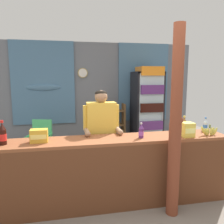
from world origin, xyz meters
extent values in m
plane|color=slate|center=(0.00, 1.22, 0.00)|extent=(7.92, 7.92, 0.00)
cube|color=slate|center=(0.00, 3.10, 1.29)|extent=(5.04, 0.12, 2.57)
cube|color=teal|center=(-1.15, 3.01, 1.61)|extent=(1.43, 0.04, 1.93)
ellipsoid|color=teal|center=(-1.15, 2.99, 1.51)|extent=(0.79, 0.10, 0.16)
cube|color=teal|center=(1.29, 3.01, 1.61)|extent=(1.28, 0.04, 1.93)
ellipsoid|color=teal|center=(1.29, 2.99, 1.51)|extent=(0.71, 0.10, 0.16)
cylinder|color=tan|center=(-0.24, 3.02, 1.85)|extent=(0.24, 0.03, 0.24)
cylinder|color=white|center=(-0.24, 3.01, 1.85)|extent=(0.20, 0.01, 0.20)
cube|color=beige|center=(-0.67, 3.02, 1.50)|extent=(0.24, 0.02, 0.18)
cube|color=brown|center=(-0.01, 0.37, 0.92)|extent=(3.16, 0.50, 0.04)
cube|color=brown|center=(-0.01, 0.14, 0.45)|extent=(3.16, 0.04, 0.90)
cube|color=brown|center=(1.53, 0.37, 0.45)|extent=(0.08, 0.45, 0.90)
cylinder|color=brown|center=(0.66, -0.03, 0.59)|extent=(0.15, 0.15, 1.18)
cylinder|color=brown|center=(0.66, -0.03, 1.78)|extent=(0.14, 0.14, 1.18)
ellipsoid|color=brown|center=(0.73, -0.03, 1.23)|extent=(0.06, 0.05, 0.08)
cube|color=black|center=(1.23, 2.86, 0.94)|extent=(0.65, 0.04, 1.87)
cube|color=black|center=(0.93, 2.57, 0.94)|extent=(0.04, 0.62, 1.87)
cube|color=black|center=(1.54, 2.57, 0.94)|extent=(0.04, 0.62, 1.87)
cube|color=black|center=(1.23, 2.57, 1.85)|extent=(0.65, 0.62, 0.04)
cube|color=black|center=(1.23, 2.57, 0.04)|extent=(0.65, 0.62, 0.08)
cube|color=silver|center=(1.23, 2.27, 0.99)|extent=(0.59, 0.02, 1.71)
cylinder|color=#B7B7BC|center=(1.50, 2.24, 0.94)|extent=(0.02, 0.02, 0.40)
cube|color=silver|center=(1.23, 2.57, 0.56)|extent=(0.57, 0.54, 0.02)
cube|color=#56286B|center=(1.23, 2.45, 0.67)|extent=(0.53, 0.50, 0.20)
cube|color=silver|center=(1.23, 2.57, 0.96)|extent=(0.57, 0.54, 0.02)
cube|color=black|center=(1.23, 2.45, 1.07)|extent=(0.53, 0.50, 0.20)
cube|color=silver|center=(1.23, 2.57, 1.37)|extent=(0.57, 0.54, 0.02)
cube|color=#56286B|center=(1.23, 2.45, 1.48)|extent=(0.53, 0.50, 0.20)
cube|color=silver|center=(1.23, 2.57, 1.77)|extent=(0.57, 0.54, 0.02)
cube|color=orange|center=(1.23, 2.45, 1.88)|extent=(0.53, 0.50, 0.20)
cube|color=brown|center=(0.26, 2.71, 0.56)|extent=(0.04, 0.28, 1.12)
cube|color=brown|center=(0.70, 2.71, 0.56)|extent=(0.04, 0.28, 1.12)
cube|color=brown|center=(0.48, 2.71, 0.95)|extent=(0.44, 0.28, 0.02)
cylinder|color=brown|center=(0.41, 2.71, 1.02)|extent=(0.06, 0.06, 0.12)
cylinder|color=brown|center=(0.55, 2.71, 1.04)|extent=(0.07, 0.07, 0.16)
cube|color=brown|center=(0.48, 2.71, 0.61)|extent=(0.44, 0.28, 0.02)
cylinder|color=orange|center=(0.41, 2.71, 0.70)|extent=(0.06, 0.06, 0.15)
cylinder|color=silver|center=(0.55, 2.71, 0.68)|extent=(0.05, 0.05, 0.11)
cube|color=brown|center=(0.48, 2.71, 0.28)|extent=(0.44, 0.28, 0.02)
cylinder|color=#56286B|center=(0.41, 2.71, 0.34)|extent=(0.07, 0.07, 0.10)
cylinder|color=silver|center=(0.55, 2.71, 0.37)|extent=(0.06, 0.06, 0.15)
cube|color=#4CC675|center=(-1.22, 2.20, 0.44)|extent=(0.55, 0.55, 0.04)
cube|color=#4CC675|center=(-1.16, 2.39, 0.66)|extent=(0.41, 0.16, 0.40)
cylinder|color=#4CC675|center=(-1.45, 2.07, 0.22)|extent=(0.04, 0.04, 0.44)
cylinder|color=#4CC675|center=(-1.09, 1.97, 0.22)|extent=(0.04, 0.04, 0.44)
cylinder|color=#4CC675|center=(-1.35, 2.44, 0.22)|extent=(0.04, 0.04, 0.44)
cylinder|color=#4CC675|center=(-0.98, 2.33, 0.22)|extent=(0.04, 0.04, 0.44)
cube|color=#4CC675|center=(-1.41, 2.26, 0.56)|extent=(0.15, 0.39, 0.03)
cube|color=#4CC675|center=(-1.03, 2.15, 0.56)|extent=(0.15, 0.39, 0.03)
cylinder|color=#28282D|center=(-0.23, 0.78, 0.44)|extent=(0.11, 0.11, 0.87)
cylinder|color=#28282D|center=(-0.04, 0.78, 0.44)|extent=(0.11, 0.11, 0.87)
cube|color=gold|center=(-0.13, 0.78, 1.13)|extent=(0.43, 0.20, 0.51)
sphere|color=#997051|center=(-0.13, 0.78, 1.46)|extent=(0.19, 0.19, 0.19)
ellipsoid|color=black|center=(-0.13, 0.79, 1.51)|extent=(0.18, 0.18, 0.10)
cylinder|color=gold|center=(-0.37, 0.78, 1.16)|extent=(0.08, 0.08, 0.36)
cylinder|color=#997051|center=(-0.37, 0.63, 0.98)|extent=(0.07, 0.26, 0.07)
sphere|color=#997051|center=(-0.37, 0.50, 0.98)|extent=(0.08, 0.08, 0.08)
cylinder|color=gold|center=(0.10, 0.78, 1.16)|extent=(0.08, 0.08, 0.36)
cylinder|color=#997051|center=(0.10, 0.63, 0.98)|extent=(0.07, 0.26, 0.07)
sphere|color=#997051|center=(0.10, 0.50, 0.98)|extent=(0.08, 0.08, 0.08)
cylinder|color=black|center=(-1.41, 0.34, 1.03)|extent=(0.09, 0.09, 0.19)
cone|color=black|center=(-1.41, 0.34, 1.16)|extent=(0.09, 0.09, 0.08)
cylinder|color=red|center=(-1.41, 0.34, 1.22)|extent=(0.04, 0.04, 0.03)
cylinder|color=red|center=(-1.41, 0.34, 1.03)|extent=(0.09, 0.09, 0.08)
cylinder|color=brown|center=(1.07, 0.50, 1.01)|extent=(0.08, 0.08, 0.15)
cone|color=brown|center=(1.07, 0.50, 1.12)|extent=(0.08, 0.08, 0.07)
cylinder|color=#E5CC4C|center=(1.07, 0.50, 1.17)|extent=(0.03, 0.03, 0.02)
cylinder|color=#E5D166|center=(1.07, 0.50, 1.01)|extent=(0.08, 0.08, 0.07)
cylinder|color=#56286B|center=(0.34, 0.31, 1.00)|extent=(0.07, 0.07, 0.13)
cone|color=#56286B|center=(0.34, 0.31, 1.10)|extent=(0.07, 0.07, 0.06)
cylinder|color=silver|center=(0.34, 0.31, 1.14)|extent=(0.03, 0.03, 0.02)
cylinder|color=purple|center=(0.34, 0.31, 1.00)|extent=(0.07, 0.07, 0.06)
cylinder|color=silver|center=(1.44, 0.53, 1.00)|extent=(0.06, 0.06, 0.13)
cone|color=silver|center=(1.44, 0.53, 1.09)|extent=(0.06, 0.06, 0.06)
cylinder|color=blue|center=(1.44, 0.53, 1.13)|extent=(0.03, 0.03, 0.02)
cylinder|color=blue|center=(1.44, 0.53, 1.00)|extent=(0.06, 0.06, 0.06)
cube|color=gold|center=(-0.99, 0.36, 1.02)|extent=(0.21, 0.13, 0.17)
cube|color=#FFE26D|center=(-0.99, 0.30, 1.02)|extent=(0.19, 0.00, 0.06)
cube|color=#EAD14C|center=(0.98, 0.25, 1.03)|extent=(0.16, 0.16, 0.20)
cube|color=#FFFF8C|center=(0.98, 0.17, 1.03)|extent=(0.14, 0.00, 0.07)
ellipsoid|color=#CCC14C|center=(1.24, 0.26, 1.00)|extent=(0.11, 0.04, 0.15)
ellipsoid|color=#CCC14C|center=(1.28, 0.25, 0.99)|extent=(0.07, 0.04, 0.12)
ellipsoid|color=#CCC14C|center=(1.31, 0.27, 0.99)|extent=(0.04, 0.03, 0.11)
ellipsoid|color=#CCC14C|center=(1.35, 0.25, 0.99)|extent=(0.04, 0.04, 0.13)
ellipsoid|color=#CCC14C|center=(1.38, 0.26, 0.99)|extent=(0.06, 0.04, 0.13)
ellipsoid|color=#CCC14C|center=(1.42, 0.25, 0.99)|extent=(0.09, 0.04, 0.12)
cylinder|color=olive|center=(1.33, 0.26, 1.07)|extent=(0.02, 0.02, 0.05)
camera|label=1|loc=(-0.64, -2.56, 1.75)|focal=36.72mm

